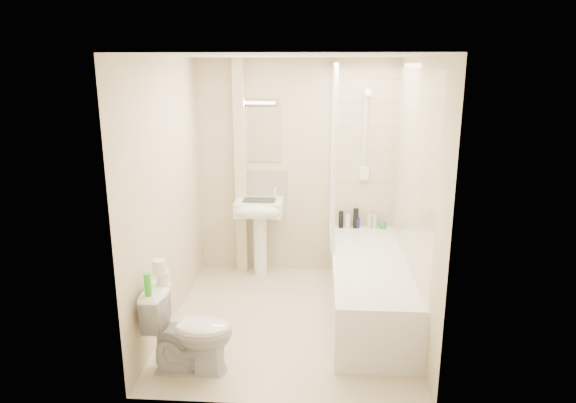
{
  "coord_description": "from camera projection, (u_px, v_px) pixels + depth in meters",
  "views": [
    {
      "loc": [
        0.27,
        -4.37,
        2.34
      ],
      "look_at": [
        -0.03,
        0.2,
        1.1
      ],
      "focal_mm": 32.0,
      "sensor_mm": 36.0,
      "label": 1
    }
  ],
  "objects": [
    {
      "name": "mirror",
      "position": [
        260.0,
        135.0,
        5.64
      ],
      "size": [
        0.46,
        0.01,
        0.6
      ],
      "primitive_type": "cube",
      "color": "white",
      "rests_on": "wall_back"
    },
    {
      "name": "bottle_blue",
      "position": [
        357.0,
        223.0,
        5.75
      ],
      "size": [
        0.06,
        0.06,
        0.12
      ],
      "primitive_type": "cylinder",
      "color": "navy",
      "rests_on": "bathtub"
    },
    {
      "name": "shower_screen",
      "position": [
        334.0,
        154.0,
        5.2
      ],
      "size": [
        0.04,
        0.92,
        1.8
      ],
      "color": "white",
      "rests_on": "bathtub"
    },
    {
      "name": "splashback",
      "position": [
        261.0,
        183.0,
        5.79
      ],
      "size": [
        0.6,
        0.02,
        0.3
      ],
      "primitive_type": "cube",
      "color": "beige",
      "rests_on": "wall_back"
    },
    {
      "name": "bottle_white_b",
      "position": [
        375.0,
        221.0,
        5.73
      ],
      "size": [
        0.05,
        0.05,
        0.16
      ],
      "primitive_type": "cylinder",
      "color": "silver",
      "rests_on": "bathtub"
    },
    {
      "name": "pedestal_sink",
      "position": [
        259.0,
        216.0,
        5.65
      ],
      "size": [
        0.52,
        0.48,
        1.01
      ],
      "color": "white",
      "rests_on": "ground"
    },
    {
      "name": "bottle_green",
      "position": [
        383.0,
        225.0,
        5.74
      ],
      "size": [
        0.07,
        0.07,
        0.08
      ],
      "primitive_type": "cylinder",
      "color": "green",
      "rests_on": "bathtub"
    },
    {
      "name": "floor",
      "position": [
        289.0,
        320.0,
        4.84
      ],
      "size": [
        2.5,
        2.5,
        0.0
      ],
      "primitive_type": "plane",
      "color": "beige",
      "rests_on": "ground"
    },
    {
      "name": "tile_back",
      "position": [
        365.0,
        150.0,
        5.61
      ],
      "size": [
        0.7,
        0.01,
        1.75
      ],
      "primitive_type": "cube",
      "color": "beige",
      "rests_on": "wall_back"
    },
    {
      "name": "ceiling",
      "position": [
        289.0,
        56.0,
        4.21
      ],
      "size": [
        2.2,
        2.5,
        0.02
      ],
      "primitive_type": "cube",
      "color": "white",
      "rests_on": "wall_back"
    },
    {
      "name": "shower_fixture",
      "position": [
        365.0,
        139.0,
        5.54
      ],
      "size": [
        0.1,
        0.16,
        0.99
      ],
      "color": "white",
      "rests_on": "wall_back"
    },
    {
      "name": "bottle_black_b",
      "position": [
        356.0,
        218.0,
        5.74
      ],
      "size": [
        0.06,
        0.06,
        0.23
      ],
      "primitive_type": "cylinder",
      "color": "black",
      "rests_on": "bathtub"
    },
    {
      "name": "wall_right",
      "position": [
        416.0,
        199.0,
        4.45
      ],
      "size": [
        0.02,
        2.5,
        2.4
      ],
      "primitive_type": "cube",
      "color": "beige",
      "rests_on": "ground"
    },
    {
      "name": "toilet_roll_lower",
      "position": [
        163.0,
        278.0,
        3.99
      ],
      "size": [
        0.1,
        0.1,
        0.1
      ],
      "primitive_type": "cylinder",
      "color": "white",
      "rests_on": "toilet"
    },
    {
      "name": "pipe_boxing",
      "position": [
        241.0,
        169.0,
        5.71
      ],
      "size": [
        0.12,
        0.12,
        2.4
      ],
      "primitive_type": "cube",
      "color": "beige",
      "rests_on": "ground"
    },
    {
      "name": "tile_right",
      "position": [
        412.0,
        169.0,
        4.59
      ],
      "size": [
        0.01,
        2.1,
        1.75
      ],
      "primitive_type": "cube",
      "color": "beige",
      "rests_on": "wall_right"
    },
    {
      "name": "toilet",
      "position": [
        190.0,
        330.0,
        3.97
      ],
      "size": [
        0.4,
        0.68,
        0.68
      ],
      "primitive_type": "imported",
      "rotation": [
        0.0,
        0.0,
        1.55
      ],
      "color": "white",
      "rests_on": "ground"
    },
    {
      "name": "strip_light",
      "position": [
        260.0,
        101.0,
        5.52
      ],
      "size": [
        0.42,
        0.07,
        0.07
      ],
      "primitive_type": "cube",
      "color": "silver",
      "rests_on": "wall_back"
    },
    {
      "name": "wall_back",
      "position": [
        296.0,
        169.0,
        5.73
      ],
      "size": [
        2.2,
        0.02,
        2.4
      ],
      "primitive_type": "cube",
      "color": "beige",
      "rests_on": "ground"
    },
    {
      "name": "bottle_white_a",
      "position": [
        348.0,
        221.0,
        5.75
      ],
      "size": [
        0.06,
        0.06,
        0.16
      ],
      "primitive_type": "cylinder",
      "color": "white",
      "rests_on": "bathtub"
    },
    {
      "name": "green_bottle",
      "position": [
        148.0,
        285.0,
        3.77
      ],
      "size": [
        0.05,
        0.05,
        0.17
      ],
      "primitive_type": "cylinder",
      "color": "green",
      "rests_on": "toilet"
    },
    {
      "name": "bathtub",
      "position": [
        369.0,
        285.0,
        4.91
      ],
      "size": [
        0.7,
        2.1,
        0.55
      ],
      "color": "white",
      "rests_on": "ground"
    },
    {
      "name": "bottle_black_a",
      "position": [
        341.0,
        219.0,
        5.75
      ],
      "size": [
        0.05,
        0.05,
        0.19
      ],
      "primitive_type": "cylinder",
      "color": "black",
      "rests_on": "bathtub"
    },
    {
      "name": "toilet_roll_upper",
      "position": [
        159.0,
        267.0,
        3.94
      ],
      "size": [
        0.1,
        0.1,
        0.11
      ],
      "primitive_type": "cylinder",
      "color": "white",
      "rests_on": "toilet_roll_lower"
    },
    {
      "name": "wall_left",
      "position": [
        167.0,
        195.0,
        4.59
      ],
      "size": [
        0.02,
        2.5,
        2.4
      ],
      "primitive_type": "cube",
      "color": "beige",
      "rests_on": "ground"
    },
    {
      "name": "bottle_cream",
      "position": [
        369.0,
        221.0,
        5.74
      ],
      "size": [
        0.06,
        0.06,
        0.16
      ],
      "primitive_type": "cylinder",
      "color": "beige",
      "rests_on": "bathtub"
    }
  ]
}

